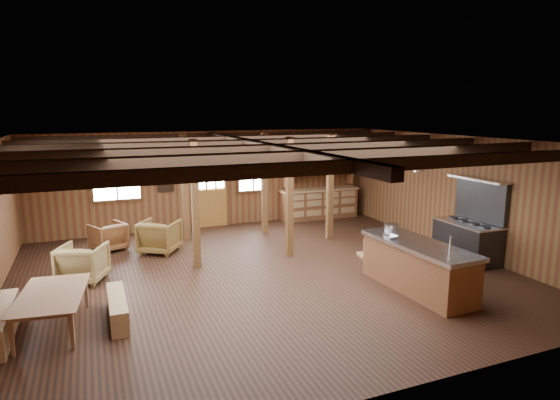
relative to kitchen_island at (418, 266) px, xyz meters
name	(u,v)px	position (x,y,z in m)	size (l,w,h in m)	color
room	(264,209)	(-2.42, 1.90, 0.92)	(10.04, 9.04, 2.84)	black
ceiling_joists	(260,146)	(-2.42, 2.08, 2.20)	(9.80, 8.82, 0.18)	black
timber_posts	(255,191)	(-1.90, 3.98, 0.92)	(3.95, 2.35, 2.80)	#482914
back_door	(211,197)	(-2.42, 6.35, 0.40)	(1.02, 0.08, 2.15)	brown
window_back_left	(116,178)	(-5.02, 6.36, 1.12)	(1.32, 0.06, 1.32)	white
window_back_right	(253,171)	(-1.12, 6.36, 1.12)	(1.02, 0.06, 1.32)	white
notice_boards	(158,174)	(-3.91, 6.36, 1.16)	(1.08, 0.03, 0.90)	beige
back_counter	(319,200)	(0.98, 6.10, 0.12)	(2.55, 0.60, 2.45)	brown
pendant_lamps	(142,168)	(-4.67, 2.90, 1.77)	(1.86, 2.36, 0.66)	#2C2C2E
pot_rack	(380,160)	(0.59, 2.24, 1.78)	(0.41, 3.00, 0.45)	#2C2C2E
kitchen_island	(418,266)	(0.00, 0.00, 0.00)	(1.00, 2.54, 1.20)	brown
step_stool	(375,250)	(0.32, 1.90, -0.25)	(0.51, 0.36, 0.46)	#966844
commercial_range	(469,234)	(2.23, 1.01, 0.14)	(0.79, 1.54, 1.90)	#2C2C2E
dining_table	(55,311)	(-6.32, 0.81, -0.18)	(1.70, 0.95, 0.60)	#8D5E40
bench_wall	(1,323)	(-7.07, 0.81, -0.24)	(0.32, 1.70, 0.47)	#966844
bench_aisle	(117,308)	(-5.40, 0.81, -0.28)	(0.27, 1.45, 0.40)	#966844
armchair_a	(108,237)	(-5.36, 4.97, -0.14)	(0.73, 0.75, 0.68)	brown
armchair_b	(160,236)	(-4.22, 4.32, -0.08)	(0.84, 0.87, 0.79)	brown
armchair_c	(83,263)	(-5.92, 2.90, -0.09)	(0.82, 0.85, 0.77)	olive
counter_pot	(391,228)	(-0.03, 0.84, 0.55)	(0.29, 0.29, 0.17)	#BBBDC2
bowl	(391,237)	(-0.33, 0.44, 0.49)	(0.26, 0.26, 0.06)	silver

